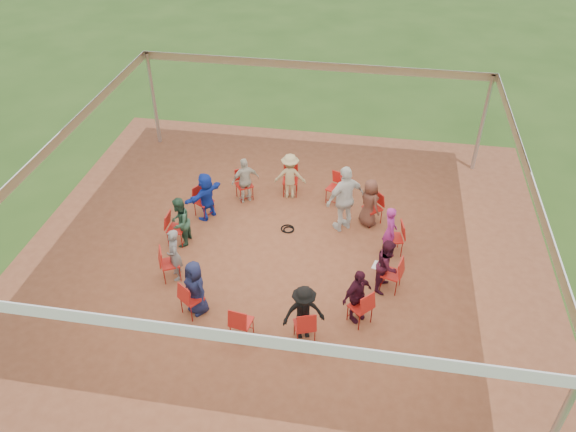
% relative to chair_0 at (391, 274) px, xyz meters
% --- Properties ---
extents(ground, '(80.00, 80.00, 0.00)m').
position_rel_chair_0_xyz_m(ground, '(-2.63, 0.71, -0.45)').
color(ground, '#2A4A17').
rests_on(ground, ground).
extents(dirt_patch, '(13.00, 13.00, 0.00)m').
position_rel_chair_0_xyz_m(dirt_patch, '(-2.63, 0.71, -0.44)').
color(dirt_patch, brown).
rests_on(dirt_patch, ground).
extents(tent, '(10.33, 10.33, 3.00)m').
position_rel_chair_0_xyz_m(tent, '(-2.63, 0.71, 1.92)').
color(tent, '#B2B2B7').
rests_on(tent, ground).
extents(chair_0, '(0.53, 0.52, 0.90)m').
position_rel_chair_0_xyz_m(chair_0, '(0.00, 0.00, 0.00)').
color(chair_0, '#B31A14').
rests_on(chair_0, ground).
extents(chair_1, '(0.52, 0.51, 0.90)m').
position_rel_chair_0_xyz_m(chair_1, '(0.03, 1.30, 0.00)').
color(chair_1, '#B31A14').
rests_on(chair_1, ground).
extents(chair_2, '(0.61, 0.60, 0.90)m').
position_rel_chair_0_xyz_m(chair_2, '(-0.55, 2.47, 0.00)').
color(chair_2, '#B31A14').
rests_on(chair_2, ground).
extents(chair_3, '(0.55, 0.57, 0.90)m').
position_rel_chair_0_xyz_m(chair_3, '(-1.60, 3.23, 0.00)').
color(chair_3, '#B31A14').
rests_on(chair_3, ground).
extents(chair_4, '(0.46, 0.48, 0.90)m').
position_rel_chair_0_xyz_m(chair_4, '(-2.89, 3.42, 0.00)').
color(chair_4, '#B31A14').
rests_on(chair_4, ground).
extents(chair_5, '(0.59, 0.60, 0.90)m').
position_rel_chair_0_xyz_m(chair_5, '(-4.12, 2.99, 0.00)').
color(chair_5, '#B31A14').
rests_on(chair_5, ground).
extents(chair_6, '(0.59, 0.58, 0.90)m').
position_rel_chair_0_xyz_m(chair_6, '(-5.01, 2.03, 0.00)').
color(chair_6, '#B31A14').
rests_on(chair_6, ground).
extents(chair_7, '(0.45, 0.43, 0.90)m').
position_rel_chair_0_xyz_m(chair_7, '(-5.35, 0.78, 0.00)').
color(chair_7, '#B31A14').
rests_on(chair_7, ground).
extents(chair_8, '(0.58, 0.57, 0.90)m').
position_rel_chair_0_xyz_m(chair_8, '(-5.07, -0.50, 0.00)').
color(chair_8, '#B31A14').
rests_on(chair_8, ground).
extents(chair_9, '(0.60, 0.60, 0.90)m').
position_rel_chair_0_xyz_m(chair_9, '(-4.22, -1.49, 0.00)').
color(chair_9, '#B31A14').
rests_on(chair_9, ground).
extents(chair_10, '(0.48, 0.50, 0.90)m').
position_rel_chair_0_xyz_m(chair_10, '(-3.02, -1.98, 0.00)').
color(chair_10, '#B31A14').
rests_on(chair_10, ground).
extents(chair_11, '(0.54, 0.55, 0.90)m').
position_rel_chair_0_xyz_m(chair_11, '(-1.72, -1.85, 0.00)').
color(chair_11, '#B31A14').
rests_on(chair_11, ground).
extents(chair_12, '(0.61, 0.61, 0.90)m').
position_rel_chair_0_xyz_m(chair_12, '(-0.63, -1.14, 0.00)').
color(chair_12, '#B31A14').
rests_on(chair_12, ground).
extents(person_seated_0, '(0.54, 0.73, 1.35)m').
position_rel_chair_0_xyz_m(person_seated_0, '(-0.12, 0.03, 0.23)').
color(person_seated_0, '#380F1F').
rests_on(person_seated_0, ground).
extents(person_seated_1, '(0.42, 0.55, 1.35)m').
position_rel_chair_0_xyz_m(person_seated_1, '(-0.09, 1.28, 0.23)').
color(person_seated_1, '#94237C').
rests_on(person_seated_1, ground).
extents(person_seated_2, '(0.71, 0.74, 1.35)m').
position_rel_chair_0_xyz_m(person_seated_2, '(-0.64, 2.39, 0.23)').
color(person_seated_2, brown).
rests_on(person_seated_2, ground).
extents(person_seated_3, '(0.91, 0.52, 1.35)m').
position_rel_chair_0_xyz_m(person_seated_3, '(-2.88, 3.30, 0.23)').
color(person_seated_3, tan).
rests_on(person_seated_3, ground).
extents(person_seated_4, '(0.89, 0.77, 1.35)m').
position_rel_chair_0_xyz_m(person_seated_4, '(-4.05, 2.89, 0.23)').
color(person_seated_4, '#BCB8A6').
rests_on(person_seated_4, ground).
extents(person_seated_5, '(1.02, 1.33, 1.35)m').
position_rel_chair_0_xyz_m(person_seated_5, '(-4.90, 1.97, 0.23)').
color(person_seated_5, '#1533AF').
rests_on(person_seated_5, ground).
extents(person_seated_6, '(0.39, 0.67, 1.35)m').
position_rel_chair_0_xyz_m(person_seated_6, '(-5.23, 0.77, 0.23)').
color(person_seated_6, '#274C39').
rests_on(person_seated_6, ground).
extents(person_seated_7, '(0.51, 0.59, 1.35)m').
position_rel_chair_0_xyz_m(person_seated_7, '(-4.96, -0.44, 0.23)').
color(person_seated_7, slate).
rests_on(person_seated_7, ground).
extents(person_seated_8, '(0.75, 0.69, 1.35)m').
position_rel_chair_0_xyz_m(person_seated_8, '(-4.15, -1.39, 0.23)').
color(person_seated_8, '#171C3E').
rests_on(person_seated_8, ground).
extents(person_seated_9, '(0.97, 0.70, 1.35)m').
position_rel_chair_0_xyz_m(person_seated_9, '(-1.76, -1.74, 0.23)').
color(person_seated_9, black).
rests_on(person_seated_9, ground).
extents(person_seated_10, '(0.84, 0.86, 1.35)m').
position_rel_chair_0_xyz_m(person_seated_10, '(-0.72, -1.06, 0.23)').
color(person_seated_10, '#380F1F').
rests_on(person_seated_10, ground).
extents(standing_person, '(1.20, 1.12, 1.87)m').
position_rel_chair_0_xyz_m(standing_person, '(-1.26, 2.09, 0.49)').
color(standing_person, silver).
rests_on(standing_person, ground).
extents(cable_coil, '(0.46, 0.46, 0.03)m').
position_rel_chair_0_xyz_m(cable_coil, '(-2.68, 1.77, -0.43)').
color(cable_coil, black).
rests_on(cable_coil, ground).
extents(laptop, '(0.31, 0.35, 0.21)m').
position_rel_chair_0_xyz_m(laptop, '(-0.28, 0.07, 0.19)').
color(laptop, '#B7B7BC').
rests_on(laptop, ground).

